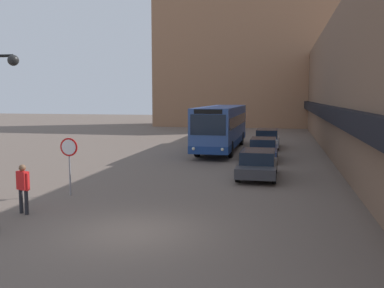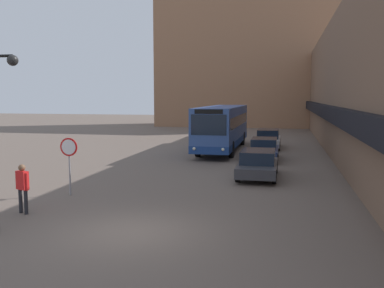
{
  "view_description": "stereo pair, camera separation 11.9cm",
  "coord_description": "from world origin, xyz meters",
  "views": [
    {
      "loc": [
        4.39,
        -11.92,
        4.08
      ],
      "look_at": [
        0.31,
        7.28,
        1.9
      ],
      "focal_mm": 40.0,
      "sensor_mm": 36.0,
      "label": 1
    },
    {
      "loc": [
        4.51,
        -11.9,
        4.08
      ],
      "look_at": [
        0.31,
        7.28,
        1.9
      ],
      "focal_mm": 40.0,
      "sensor_mm": 36.0,
      "label": 2
    }
  ],
  "objects": [
    {
      "name": "parked_car_front",
      "position": [
        3.2,
        9.69,
        0.71
      ],
      "size": [
        1.93,
        4.45,
        1.38
      ],
      "color": "#38383D",
      "rests_on": "ground_plane"
    },
    {
      "name": "stop_sign",
      "position": [
        -4.18,
        4.08,
        1.74
      ],
      "size": [
        0.76,
        0.08,
        2.4
      ],
      "color": "gray",
      "rests_on": "ground_plane"
    },
    {
      "name": "parked_car_back",
      "position": [
        3.2,
        22.45,
        0.75
      ],
      "size": [
        1.89,
        4.68,
        1.48
      ],
      "color": "#B7B7BC",
      "rests_on": "ground_plane"
    },
    {
      "name": "parked_car_middle",
      "position": [
        3.2,
        15.88,
        0.71
      ],
      "size": [
        1.82,
        4.4,
        1.41
      ],
      "color": "navy",
      "rests_on": "ground_plane"
    },
    {
      "name": "ground_plane",
      "position": [
        0.0,
        0.0,
        0.0
      ],
      "size": [
        160.0,
        160.0,
        0.0
      ],
      "primitive_type": "plane",
      "color": "#66564C"
    },
    {
      "name": "building_backdrop_far",
      "position": [
        0.0,
        47.96,
        8.57
      ],
      "size": [
        26.0,
        8.0,
        17.14
      ],
      "color": "#996B4C",
      "rests_on": "ground_plane"
    },
    {
      "name": "pedestrian",
      "position": [
        -4.39,
        1.13,
        1.05
      ],
      "size": [
        0.54,
        0.37,
        1.75
      ],
      "rotation": [
        0.0,
        0.0,
        -0.37
      ],
      "color": "#232328",
      "rests_on": "ground_plane"
    },
    {
      "name": "city_bus",
      "position": [
        -0.13,
        20.28,
        1.82
      ],
      "size": [
        2.58,
        12.49,
        3.34
      ],
      "color": "#335193",
      "rests_on": "ground_plane"
    },
    {
      "name": "building_row_right",
      "position": [
        9.97,
        24.0,
        4.76
      ],
      "size": [
        5.5,
        60.0,
        9.55
      ],
      "color": "brown",
      "rests_on": "ground_plane"
    }
  ]
}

